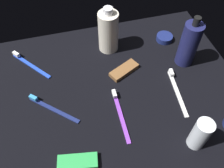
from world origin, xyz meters
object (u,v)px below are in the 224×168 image
Objects in this scene: deodorant_stick at (200,134)px; toothbrush_navy at (51,108)px; toothbrush_white at (177,89)px; snack_bar_green at (78,162)px; toothbrush_purple at (119,112)px; snack_bar_brown at (124,70)px; lotion_bottle at (189,44)px; bodywash_bottle at (108,31)px; toothbrush_blue at (29,64)px; cream_tin_left at (164,38)px.

toothbrush_navy is at bearing 150.05° from deodorant_stick.
toothbrush_white reaches higher than snack_bar_green.
snack_bar_brown is at bearing 68.45° from toothbrush_purple.
lotion_bottle is 1.09× the size of bodywash_bottle.
bodywash_bottle is 1.16× the size of toothbrush_blue.
toothbrush_navy is 19.19cm from snack_bar_green.
snack_bar_green is (-34.70, -14.92, 0.14)cm from toothbrush_white.
toothbrush_purple is 16.58cm from snack_bar_brown.
toothbrush_white is at bearing 9.62° from toothbrush_purple.
toothbrush_blue and toothbrush_purple have the same top height.
snack_bar_brown is at bearing -80.29° from bodywash_bottle.
toothbrush_blue is 0.82× the size of toothbrush_purple.
snack_bar_brown is 34.00cm from snack_bar_green.
toothbrush_navy is (-23.57, -21.10, -7.13)cm from bodywash_bottle.
toothbrush_white is at bearing -103.15° from cream_tin_left.
toothbrush_purple is (-3.92, -28.11, -7.13)cm from bodywash_bottle.
toothbrush_blue is (-42.47, 41.43, -4.73)cm from deodorant_stick.
toothbrush_navy is (-37.11, 21.38, -4.73)cm from deodorant_stick.
toothbrush_blue reaches higher than snack_bar_green.
lotion_bottle is 1.80× the size of snack_bar_green.
toothbrush_purple is at bearing -152.13° from lotion_bottle.
toothbrush_blue is 50.89cm from toothbrush_white.
lotion_bottle is 15.61cm from toothbrush_white.
lotion_bottle is 30.95cm from deodorant_stick.
toothbrush_white is at bearing 33.38° from snack_bar_green.
toothbrush_white is (45.06, -23.66, 0.00)cm from toothbrush_blue.
toothbrush_purple is 1.73× the size of snack_bar_green.
lotion_bottle is at bearing 55.67° from toothbrush_white.
snack_bar_green is (-14.66, -11.52, 0.14)cm from toothbrush_purple.
bodywash_bottle is at bearing 2.09° from toothbrush_blue.
toothbrush_purple is 36.96cm from cream_tin_left.
toothbrush_navy is 0.78× the size of toothbrush_purple.
deodorant_stick reaches higher than snack_bar_green.
snack_bar_brown is at bearing 18.10° from toothbrush_navy.
bodywash_bottle reaches higher than toothbrush_blue.
toothbrush_white is at bearing -56.87° from bodywash_bottle.
snack_bar_brown is at bearing -20.52° from toothbrush_blue.
lotion_bottle is at bearing -79.46° from cream_tin_left.
cream_tin_left is at bearing 76.85° from toothbrush_white.
snack_bar_green is (10.36, -38.58, 0.14)cm from toothbrush_blue.
deodorant_stick is at bearing -101.07° from cream_tin_left.
toothbrush_white is (2.59, 17.77, -4.73)cm from deodorant_stick.
deodorant_stick reaches higher than toothbrush_blue.
toothbrush_blue is at bearing 179.65° from cream_tin_left.
snack_bar_green is at bearing -74.97° from toothbrush_blue.
toothbrush_white is (-7.70, -11.28, -7.56)cm from lotion_bottle.
bodywash_bottle is 30.36cm from toothbrush_white.
cream_tin_left is (8.05, 41.12, -4.31)cm from deodorant_stick.
bodywash_bottle is 1.65× the size of snack_bar_brown.
toothbrush_navy and toothbrush_purple have the same top height.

